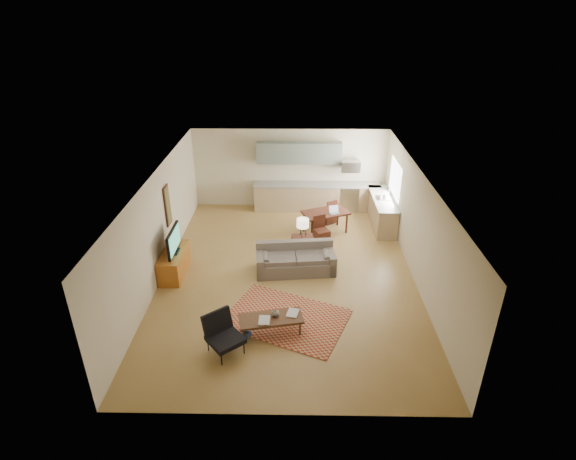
{
  "coord_description": "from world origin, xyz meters",
  "views": [
    {
      "loc": [
        0.17,
        -9.96,
        6.37
      ],
      "look_at": [
        0.0,
        0.3,
        1.15
      ],
      "focal_mm": 28.0,
      "sensor_mm": 36.0,
      "label": 1
    }
  ],
  "objects_px": {
    "coffee_table": "(271,325)",
    "dining_table": "(325,222)",
    "sofa": "(296,259)",
    "armchair": "(225,336)",
    "tv_credenza": "(174,263)",
    "console_table": "(302,247)"
  },
  "relations": [
    {
      "from": "coffee_table",
      "to": "console_table",
      "type": "height_order",
      "value": "console_table"
    },
    {
      "from": "sofa",
      "to": "dining_table",
      "type": "bearing_deg",
      "value": 62.62
    },
    {
      "from": "sofa",
      "to": "dining_table",
      "type": "distance_m",
      "value": 2.46
    },
    {
      "from": "armchair",
      "to": "dining_table",
      "type": "distance_m",
      "value": 5.88
    },
    {
      "from": "coffee_table",
      "to": "dining_table",
      "type": "distance_m",
      "value": 5.0
    },
    {
      "from": "coffee_table",
      "to": "armchair",
      "type": "xyz_separation_m",
      "value": [
        -0.89,
        -0.62,
        0.22
      ]
    },
    {
      "from": "dining_table",
      "to": "coffee_table",
      "type": "bearing_deg",
      "value": -129.81
    },
    {
      "from": "coffee_table",
      "to": "dining_table",
      "type": "height_order",
      "value": "dining_table"
    },
    {
      "from": "sofa",
      "to": "tv_credenza",
      "type": "height_order",
      "value": "sofa"
    },
    {
      "from": "sofa",
      "to": "armchair",
      "type": "xyz_separation_m",
      "value": [
        -1.41,
        -3.12,
        0.05
      ]
    },
    {
      "from": "dining_table",
      "to": "armchair",
      "type": "bearing_deg",
      "value": -136.38
    },
    {
      "from": "sofa",
      "to": "console_table",
      "type": "height_order",
      "value": "sofa"
    },
    {
      "from": "sofa",
      "to": "tv_credenza",
      "type": "relative_size",
      "value": 1.53
    },
    {
      "from": "armchair",
      "to": "tv_credenza",
      "type": "relative_size",
      "value": 0.6
    },
    {
      "from": "tv_credenza",
      "to": "console_table",
      "type": "distance_m",
      "value": 3.45
    },
    {
      "from": "console_table",
      "to": "coffee_table",
      "type": "bearing_deg",
      "value": -107.37
    },
    {
      "from": "sofa",
      "to": "tv_credenza",
      "type": "bearing_deg",
      "value": 176.99
    },
    {
      "from": "sofa",
      "to": "coffee_table",
      "type": "height_order",
      "value": "sofa"
    },
    {
      "from": "armchair",
      "to": "console_table",
      "type": "bearing_deg",
      "value": 27.71
    },
    {
      "from": "coffee_table",
      "to": "sofa",
      "type": "bearing_deg",
      "value": 66.52
    },
    {
      "from": "tv_credenza",
      "to": "console_table",
      "type": "relative_size",
      "value": 2.08
    },
    {
      "from": "console_table",
      "to": "dining_table",
      "type": "distance_m",
      "value": 1.75
    }
  ]
}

